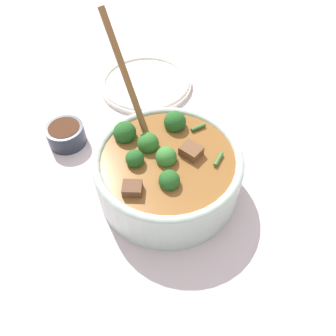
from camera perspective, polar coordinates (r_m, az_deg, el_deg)
The scene contains 4 objects.
ground_plane at distance 0.64m, azimuth 0.00°, elevation -3.50°, with size 4.00×4.00×0.00m, color silver.
stew_bowl at distance 0.60m, azimuth -0.11°, elevation -0.21°, with size 0.31×0.27×0.28m.
condiment_bowl at distance 0.74m, azimuth -17.36°, elevation 5.68°, with size 0.08×0.08×0.04m.
empty_plate at distance 0.87m, azimuth -3.88°, elevation 14.55°, with size 0.24×0.24×0.02m.
Camera 1 is at (0.18, -0.33, 0.52)m, focal length 35.00 mm.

